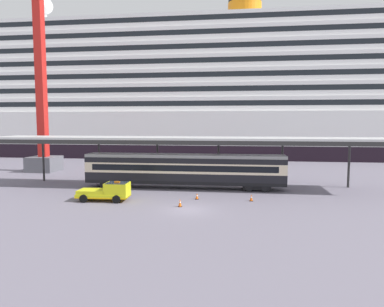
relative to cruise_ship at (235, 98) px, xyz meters
name	(u,v)px	position (x,y,z in m)	size (l,w,h in m)	color
ground_plane	(189,210)	(-4.07, -52.57, -13.82)	(400.00, 400.00, 0.00)	slate
cruise_ship	(235,98)	(0.00, 0.00, 0.00)	(169.58, 23.57, 40.89)	black
platform_canopy	(185,139)	(-5.97, -42.11, -7.94)	(47.55, 5.82, 6.14)	silver
train_carriage	(184,169)	(-5.97, -42.53, -11.51)	(23.83, 2.81, 4.11)	black
service_truck	(108,191)	(-12.61, -50.06, -12.83)	(5.27, 2.40, 2.02)	yellow
traffic_cone_near	(180,203)	(-5.02, -51.54, -13.45)	(0.36, 0.36, 0.75)	black
traffic_cone_mid	(251,198)	(1.76, -48.37, -13.48)	(0.36, 0.36, 0.69)	black
traffic_cone_far	(197,196)	(-3.78, -48.23, -13.49)	(0.36, 0.36, 0.66)	black
dockside_crane	(44,67)	(-30.08, -31.14, 2.89)	(14.55, 4.40, 53.49)	#595960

